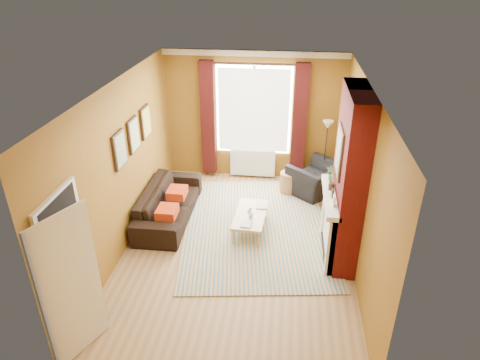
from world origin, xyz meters
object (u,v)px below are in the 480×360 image
at_px(wicker_stool, 289,183).
at_px(floor_lamp, 327,135).
at_px(sofa, 169,203).
at_px(armchair, 316,179).
at_px(coffee_table, 250,215).

distance_m(wicker_stool, floor_lamp, 1.26).
height_order(sofa, wicker_stool, sofa).
xyz_separation_m(armchair, floor_lamp, (0.17, 0.34, 0.85)).
bearing_deg(coffee_table, sofa, 173.94).
height_order(sofa, armchair, armchair).
distance_m(coffee_table, wicker_stool, 1.67).
bearing_deg(wicker_stool, sofa, -150.48).
height_order(armchair, wicker_stool, armchair).
height_order(armchair, floor_lamp, floor_lamp).
distance_m(armchair, wicker_stool, 0.57).
bearing_deg(sofa, armchair, -65.21).
bearing_deg(coffee_table, armchair, 55.78).
bearing_deg(sofa, coffee_table, -99.86).
bearing_deg(floor_lamp, sofa, -150.97).
height_order(coffee_table, wicker_stool, wicker_stool).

